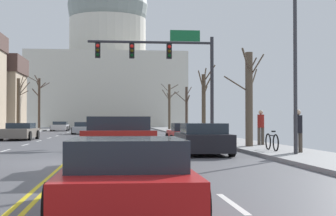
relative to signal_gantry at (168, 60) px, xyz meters
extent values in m
cube|color=#505055|center=(-4.80, -14.76, -5.16)|extent=(14.00, 180.00, 0.06)
cube|color=yellow|center=(-4.92, -14.76, -5.12)|extent=(0.10, 176.40, 0.00)
cube|color=yellow|center=(-4.68, -14.76, -5.12)|extent=(0.10, 176.40, 0.00)
cube|color=silver|center=(-1.30, -23.26, -5.12)|extent=(0.12, 2.20, 0.00)
cube|color=silver|center=(-1.30, -18.06, -5.12)|extent=(0.12, 2.20, 0.00)
cube|color=silver|center=(-1.30, -12.86, -5.12)|extent=(0.12, 2.20, 0.00)
cube|color=silver|center=(-1.30, -7.66, -5.12)|extent=(0.12, 2.20, 0.00)
cube|color=silver|center=(-1.30, -2.46, -5.12)|extent=(0.12, 2.20, 0.00)
cube|color=silver|center=(-1.30, 2.74, -5.12)|extent=(0.12, 2.20, 0.00)
cube|color=silver|center=(-1.30, 7.94, -5.12)|extent=(0.12, 2.20, 0.00)
cube|color=silver|center=(-1.30, 13.14, -5.12)|extent=(0.12, 2.20, 0.00)
cube|color=silver|center=(-1.30, 18.34, -5.12)|extent=(0.12, 2.20, 0.00)
cube|color=silver|center=(-1.30, 23.54, -5.12)|extent=(0.12, 2.20, 0.00)
cube|color=silver|center=(-1.30, 28.74, -5.12)|extent=(0.12, 2.20, 0.00)
cube|color=silver|center=(-1.30, 33.94, -5.12)|extent=(0.12, 2.20, 0.00)
cube|color=silver|center=(-1.30, 39.14, -5.12)|extent=(0.12, 2.20, 0.00)
cube|color=silver|center=(-1.30, 44.34, -5.12)|extent=(0.12, 2.20, 0.00)
cube|color=silver|center=(-1.30, 49.54, -5.12)|extent=(0.12, 2.20, 0.00)
cube|color=silver|center=(-8.30, -7.66, -5.12)|extent=(0.12, 2.20, 0.00)
cube|color=silver|center=(-8.30, -2.46, -5.12)|extent=(0.12, 2.20, 0.00)
cube|color=silver|center=(-8.30, 2.74, -5.12)|extent=(0.12, 2.20, 0.00)
cube|color=silver|center=(-8.30, 7.94, -5.12)|extent=(0.12, 2.20, 0.00)
cube|color=silver|center=(-8.30, 13.14, -5.12)|extent=(0.12, 2.20, 0.00)
cube|color=silver|center=(-8.30, 18.34, -5.12)|extent=(0.12, 2.20, 0.00)
cube|color=silver|center=(-8.30, 23.54, -5.12)|extent=(0.12, 2.20, 0.00)
cube|color=silver|center=(-8.30, 28.74, -5.12)|extent=(0.12, 2.20, 0.00)
cube|color=silver|center=(-8.30, 33.94, -5.12)|extent=(0.12, 2.20, 0.00)
cube|color=silver|center=(-8.30, 39.14, -5.12)|extent=(0.12, 2.20, 0.00)
cube|color=silver|center=(-8.30, 44.34, -5.12)|extent=(0.12, 2.20, 0.00)
cube|color=silver|center=(-8.30, 49.54, -5.12)|extent=(0.12, 2.20, 0.00)
cube|color=gray|center=(3.70, -14.76, -5.06)|extent=(3.00, 180.00, 0.14)
cylinder|color=#28282D|center=(2.80, 0.01, -1.73)|extent=(0.22, 0.22, 6.51)
cylinder|color=#28282D|center=(-1.10, 0.01, 1.13)|extent=(7.80, 0.16, 0.16)
cube|color=black|center=(0.07, 0.01, 0.57)|extent=(0.32, 0.28, 0.92)
sphere|color=red|center=(0.07, -0.15, 0.85)|extent=(0.22, 0.22, 0.22)
sphere|color=#332B05|center=(0.07, -0.15, 0.57)|extent=(0.22, 0.22, 0.22)
sphere|color=black|center=(0.07, -0.15, 0.29)|extent=(0.22, 0.22, 0.22)
cube|color=black|center=(-2.27, 0.01, 0.57)|extent=(0.32, 0.28, 0.92)
sphere|color=red|center=(-2.27, -0.15, 0.85)|extent=(0.22, 0.22, 0.22)
sphere|color=#332B05|center=(-2.27, -0.15, 0.57)|extent=(0.22, 0.22, 0.22)
sphere|color=black|center=(-2.27, -0.15, 0.29)|extent=(0.22, 0.22, 0.22)
cube|color=black|center=(-4.37, 0.01, 0.57)|extent=(0.32, 0.28, 0.92)
sphere|color=red|center=(-4.37, -0.15, 0.85)|extent=(0.22, 0.22, 0.22)
sphere|color=#332B05|center=(-4.37, -0.15, 0.57)|extent=(0.22, 0.22, 0.22)
sphere|color=black|center=(-4.37, -0.15, 0.29)|extent=(0.22, 0.22, 0.22)
cube|color=#146033|center=(1.09, 0.03, 1.58)|extent=(1.90, 0.06, 0.70)
cylinder|color=#333338|center=(3.40, -13.38, -0.97)|extent=(0.14, 0.14, 8.04)
cube|color=beige|center=(-4.80, 67.97, 1.54)|extent=(28.27, 23.78, 13.34)
cylinder|color=beige|center=(-4.80, 67.97, 11.98)|extent=(14.77, 14.77, 7.55)
sphere|color=gray|center=(-4.80, 67.97, 18.47)|extent=(15.50, 15.50, 15.50)
cube|color=#B71414|center=(0.58, -4.42, -4.64)|extent=(1.93, 4.58, 0.65)
cube|color=#232D38|center=(0.58, -4.79, -4.11)|extent=(1.66, 1.99, 0.42)
cylinder|color=black|center=(-0.33, -3.00, -4.81)|extent=(0.23, 0.64, 0.64)
cylinder|color=black|center=(1.53, -3.03, -4.81)|extent=(0.23, 0.64, 0.64)
cylinder|color=black|center=(-0.37, -5.82, -4.81)|extent=(0.23, 0.64, 0.64)
cylinder|color=black|center=(1.49, -5.85, -4.81)|extent=(0.23, 0.64, 0.64)
cube|color=black|center=(0.28, -11.02, -4.62)|extent=(1.96, 4.64, 0.69)
cube|color=#232D38|center=(0.27, -11.33, -4.06)|extent=(1.69, 2.31, 0.42)
cylinder|color=black|center=(-0.63, -9.57, -4.81)|extent=(0.23, 0.64, 0.64)
cylinder|color=black|center=(1.25, -9.61, -4.81)|extent=(0.23, 0.64, 0.64)
cylinder|color=black|center=(-0.68, -12.43, -4.81)|extent=(0.23, 0.64, 0.64)
cylinder|color=black|center=(1.19, -12.47, -4.81)|extent=(0.23, 0.64, 0.64)
cube|color=maroon|center=(-3.19, -17.30, -4.54)|extent=(1.96, 5.42, 0.73)
cube|color=#1E2833|center=(-3.19, -16.55, -3.89)|extent=(1.79, 1.85, 0.56)
cube|color=maroon|center=(-3.20, -19.95, -4.07)|extent=(1.79, 0.11, 0.22)
cylinder|color=black|center=(-4.15, -15.68, -4.73)|extent=(0.28, 0.80, 0.80)
cylinder|color=black|center=(-2.21, -15.69, -4.73)|extent=(0.28, 0.80, 0.80)
cylinder|color=black|center=(-4.17, -18.92, -4.73)|extent=(0.28, 0.80, 0.80)
cylinder|color=black|center=(-2.23, -18.93, -4.73)|extent=(0.28, 0.80, 0.80)
cube|color=#B71414|center=(-3.12, -23.90, -4.69)|extent=(1.90, 4.39, 0.56)
cube|color=#232D38|center=(-3.12, -24.24, -4.19)|extent=(1.66, 2.02, 0.44)
cylinder|color=black|center=(-4.04, -22.54, -4.81)|extent=(0.23, 0.64, 0.64)
cylinder|color=black|center=(-2.17, -22.55, -4.81)|extent=(0.23, 0.64, 0.64)
cylinder|color=black|center=(-4.06, -25.25, -4.81)|extent=(0.23, 0.64, 0.64)
cylinder|color=black|center=(-2.19, -25.26, -4.81)|extent=(0.23, 0.64, 0.64)
cube|color=#6B6056|center=(-9.90, 4.72, -4.65)|extent=(2.05, 4.54, 0.63)
cube|color=#232D38|center=(-9.89, 5.07, -4.15)|extent=(1.73, 2.16, 0.38)
cylinder|color=black|center=(-9.02, 3.30, -4.81)|extent=(0.24, 0.65, 0.64)
cylinder|color=black|center=(-10.89, 3.37, -4.81)|extent=(0.24, 0.65, 0.64)
cylinder|color=black|center=(-8.91, 6.07, -4.81)|extent=(0.24, 0.65, 0.64)
cylinder|color=black|center=(-10.79, 6.14, -4.81)|extent=(0.24, 0.65, 0.64)
cube|color=#9EA3A8|center=(-6.41, 18.50, -4.69)|extent=(1.84, 4.71, 0.55)
cube|color=#232D38|center=(-6.41, 18.96, -4.19)|extent=(1.60, 2.01, 0.44)
cylinder|color=black|center=(-5.49, 17.05, -4.81)|extent=(0.23, 0.64, 0.64)
cylinder|color=black|center=(-7.30, 17.04, -4.81)|extent=(0.23, 0.64, 0.64)
cylinder|color=black|center=(-5.52, 19.96, -4.81)|extent=(0.23, 0.64, 0.64)
cylinder|color=black|center=(-7.32, 19.95, -4.81)|extent=(0.23, 0.64, 0.64)
cube|color=silver|center=(-10.03, 31.95, -4.67)|extent=(1.88, 4.55, 0.60)
cube|color=#232D38|center=(-10.03, 32.16, -4.17)|extent=(1.64, 2.17, 0.40)
cylinder|color=black|center=(-9.10, 30.55, -4.81)|extent=(0.23, 0.64, 0.64)
cylinder|color=black|center=(-10.94, 30.54, -4.81)|extent=(0.23, 0.64, 0.64)
cylinder|color=black|center=(-9.13, 33.37, -4.81)|extent=(0.23, 0.64, 0.64)
cylinder|color=black|center=(-10.96, 33.35, -4.81)|extent=(0.23, 0.64, 0.64)
cube|color=#9EA3A8|center=(-6.37, 43.00, -4.67)|extent=(1.85, 4.55, 0.60)
cube|color=#232D38|center=(-6.36, 43.36, -4.17)|extent=(1.57, 2.16, 0.40)
cylinder|color=black|center=(-5.56, 41.58, -4.81)|extent=(0.24, 0.65, 0.64)
cylinder|color=black|center=(-7.27, 41.63, -4.81)|extent=(0.24, 0.65, 0.64)
cylinder|color=black|center=(-5.47, 44.37, -4.81)|extent=(0.24, 0.65, 0.64)
cylinder|color=black|center=(-7.18, 44.42, -4.81)|extent=(0.24, 0.65, 0.64)
cylinder|color=#4C3D2D|center=(3.73, 34.49, -2.06)|extent=(0.32, 0.32, 5.86)
cylinder|color=#4C3D2D|center=(4.36, 34.48, -0.41)|extent=(1.31, 0.09, 0.74)
cylinder|color=#4C3D2D|center=(3.61, 34.75, -0.70)|extent=(0.35, 0.63, 0.99)
cylinder|color=#4C3D2D|center=(3.25, 34.31, -0.54)|extent=(1.06, 0.49, 1.39)
cylinder|color=#4C3D2D|center=(4.12, 34.70, -0.62)|extent=(0.88, 0.52, 0.97)
cylinder|color=#4C3D2D|center=(4.33, 34.58, 0.50)|extent=(1.26, 0.28, 0.79)
cylinder|color=#4C3D2D|center=(3.23, 34.80, 0.39)|extent=(1.08, 0.71, 1.20)
cylinder|color=brown|center=(3.11, -7.83, -2.73)|extent=(0.36, 0.36, 4.52)
cylinder|color=brown|center=(2.82, -8.37, -0.88)|extent=(0.70, 1.17, 0.95)
cylinder|color=brown|center=(3.41, -8.06, -1.17)|extent=(0.68, 0.56, 1.16)
cylinder|color=brown|center=(2.53, -7.71, -2.00)|extent=(1.22, 0.30, 0.82)
cylinder|color=brown|center=(3.47, -7.23, -1.82)|extent=(0.79, 1.26, 1.34)
cylinder|color=brown|center=(3.14, -8.38, -1.15)|extent=(0.12, 1.14, 0.62)
cylinder|color=#423328|center=(3.83, 19.00, -2.71)|extent=(0.25, 0.25, 4.55)
cylinder|color=#423328|center=(4.15, 19.51, -0.87)|extent=(0.72, 1.09, 0.98)
cylinder|color=#423328|center=(3.27, 19.36, -1.44)|extent=(1.20, 0.80, 1.14)
cylinder|color=#423328|center=(3.91, 18.65, -1.71)|extent=(0.31, 0.81, 0.78)
cylinder|color=#423328|center=(3.91, 18.48, -1.76)|extent=(0.23, 1.09, 0.92)
cylinder|color=#423328|center=(-12.61, 32.30, -1.82)|extent=(0.29, 0.29, 6.33)
cylinder|color=#423328|center=(-13.25, 32.32, 1.15)|extent=(1.32, 0.13, 0.79)
cylinder|color=#423328|center=(-12.68, 31.76, 0.52)|extent=(0.26, 1.16, 0.70)
cylinder|color=#423328|center=(-12.67, 32.88, 0.29)|extent=(0.19, 1.21, 0.72)
cylinder|color=#423328|center=(-12.31, 32.79, 0.46)|extent=(0.75, 1.10, 0.90)
cylinder|color=#423328|center=(-13.06, 32.43, -0.44)|extent=(1.00, 0.40, 1.08)
cylinder|color=#423328|center=(-12.97, 32.79, 1.27)|extent=(0.85, 1.12, 1.15)
cylinder|color=#423328|center=(-12.10, 33.03, 0.48)|extent=(1.13, 1.55, 0.94)
cylinder|color=#4C3D2D|center=(3.96, 9.75, -2.49)|extent=(0.33, 0.33, 5.00)
cylinder|color=#4C3D2D|center=(4.05, 9.41, -1.40)|extent=(0.26, 0.74, 0.80)
cylinder|color=#4C3D2D|center=(4.37, 10.04, -0.70)|extent=(0.95, 0.73, 1.45)
cylinder|color=#4C3D2D|center=(4.46, 9.82, 0.09)|extent=(1.09, 0.26, 1.48)
cylinder|color=#4C3D2D|center=(3.67, 9.27, -0.58)|extent=(0.72, 1.07, 1.65)
cylinder|color=#4C3D2D|center=(3.93, 9.01, -0.20)|extent=(0.17, 1.54, 1.19)
cylinder|color=#4C3D2D|center=(-13.52, 23.63, -2.17)|extent=(0.35, 0.35, 5.63)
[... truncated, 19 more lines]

